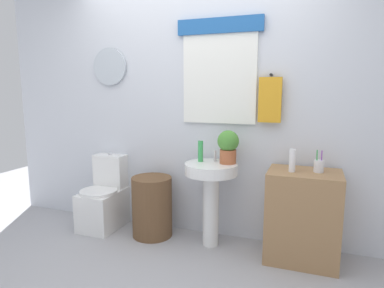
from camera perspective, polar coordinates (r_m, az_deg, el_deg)
name	(u,v)px	position (r m, az deg, el deg)	size (l,w,h in m)	color
back_wall	(197,104)	(3.34, 0.82, 6.83)	(4.40, 0.18, 2.60)	silver
toilet	(105,200)	(3.72, -14.67, -9.16)	(0.38, 0.51, 0.77)	white
laundry_hamper	(152,207)	(3.41, -6.83, -10.54)	(0.40, 0.40, 0.60)	brown
pedestal_sink	(211,185)	(3.10, 3.26, -7.05)	(0.48, 0.48, 0.78)	white
faucet	(215,156)	(3.15, 3.93, -2.00)	(0.03, 0.03, 0.10)	silver
wooden_cabinet	(303,216)	(3.04, 18.33, -11.62)	(0.59, 0.44, 0.78)	#9E754C
soap_bottle	(200,151)	(3.11, 1.46, -1.23)	(0.05, 0.05, 0.20)	green
potted_plant	(228,145)	(3.04, 6.17, -0.24)	(0.19, 0.19, 0.30)	#AD5B38
lotion_bottle	(292,160)	(2.88, 16.73, -2.71)	(0.05, 0.05, 0.19)	white
toothbrush_cup	(319,166)	(2.94, 20.80, -3.51)	(0.08, 0.08, 0.19)	silver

